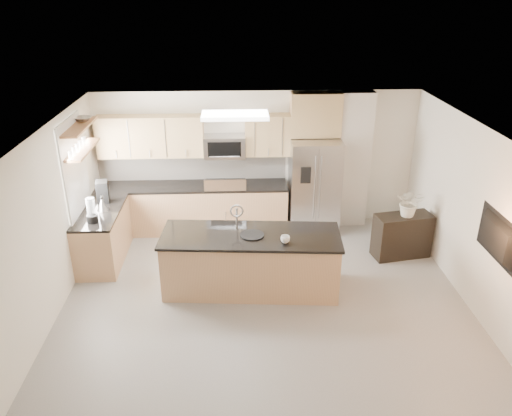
{
  "coord_description": "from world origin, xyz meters",
  "views": [
    {
      "loc": [
        -0.4,
        -5.77,
        4.38
      ],
      "look_at": [
        -0.1,
        1.3,
        1.17
      ],
      "focal_mm": 35.0,
      "sensor_mm": 36.0,
      "label": 1
    }
  ],
  "objects_px": {
    "flower_vase": "(411,196)",
    "television": "(493,239)",
    "range": "(226,207)",
    "island": "(251,261)",
    "bowl": "(83,118)",
    "credenza": "(402,236)",
    "microwave": "(225,146)",
    "cup": "(285,239)",
    "refrigerator": "(314,186)",
    "coffee_maker": "(102,192)",
    "blender": "(91,212)",
    "kettle": "(102,204)",
    "platter": "(252,235)"
  },
  "relations": [
    {
      "from": "range",
      "to": "platter",
      "type": "xyz_separation_m",
      "value": [
        0.42,
        -2.1,
        0.47
      ]
    },
    {
      "from": "microwave",
      "to": "bowl",
      "type": "bearing_deg",
      "value": -160.49
    },
    {
      "from": "credenza",
      "to": "platter",
      "type": "xyz_separation_m",
      "value": [
        -2.63,
        -0.93,
        0.56
      ]
    },
    {
      "from": "island",
      "to": "flower_vase",
      "type": "distance_m",
      "value": 2.92
    },
    {
      "from": "microwave",
      "to": "coffee_maker",
      "type": "xyz_separation_m",
      "value": [
        -2.1,
        -0.82,
        -0.53
      ]
    },
    {
      "from": "bowl",
      "to": "flower_vase",
      "type": "xyz_separation_m",
      "value": [
        5.35,
        -0.51,
        -1.24
      ]
    },
    {
      "from": "platter",
      "to": "flower_vase",
      "type": "height_order",
      "value": "flower_vase"
    },
    {
      "from": "blender",
      "to": "kettle",
      "type": "distance_m",
      "value": 0.46
    },
    {
      "from": "flower_vase",
      "to": "television",
      "type": "relative_size",
      "value": 0.69
    },
    {
      "from": "microwave",
      "to": "bowl",
      "type": "xyz_separation_m",
      "value": [
        -2.25,
        -0.8,
        0.75
      ]
    },
    {
      "from": "credenza",
      "to": "television",
      "type": "xyz_separation_m",
      "value": [
        0.46,
        -1.96,
        0.96
      ]
    },
    {
      "from": "refrigerator",
      "to": "microwave",
      "type": "bearing_deg",
      "value": 174.14
    },
    {
      "from": "credenza",
      "to": "blender",
      "type": "bearing_deg",
      "value": 173.39
    },
    {
      "from": "island",
      "to": "credenza",
      "type": "relative_size",
      "value": 2.86
    },
    {
      "from": "range",
      "to": "television",
      "type": "xyz_separation_m",
      "value": [
        3.51,
        -3.12,
        0.88
      ]
    },
    {
      "from": "refrigerator",
      "to": "credenza",
      "type": "height_order",
      "value": "refrigerator"
    },
    {
      "from": "cup",
      "to": "blender",
      "type": "xyz_separation_m",
      "value": [
        -2.97,
        0.84,
        0.11
      ]
    },
    {
      "from": "credenza",
      "to": "television",
      "type": "bearing_deg",
      "value": -87.15
    },
    {
      "from": "refrigerator",
      "to": "bowl",
      "type": "xyz_separation_m",
      "value": [
        -3.91,
        -0.63,
        1.49
      ]
    },
    {
      "from": "range",
      "to": "island",
      "type": "bearing_deg",
      "value": -78.97
    },
    {
      "from": "range",
      "to": "blender",
      "type": "bearing_deg",
      "value": -144.11
    },
    {
      "from": "credenza",
      "to": "bowl",
      "type": "height_order",
      "value": "bowl"
    },
    {
      "from": "platter",
      "to": "kettle",
      "type": "height_order",
      "value": "kettle"
    },
    {
      "from": "island",
      "to": "bowl",
      "type": "xyz_separation_m",
      "value": [
        -2.65,
        1.39,
        1.91
      ]
    },
    {
      "from": "cup",
      "to": "coffee_maker",
      "type": "height_order",
      "value": "coffee_maker"
    },
    {
      "from": "blender",
      "to": "refrigerator",
      "type": "bearing_deg",
      "value": 21.29
    },
    {
      "from": "bowl",
      "to": "cup",
      "type": "bearing_deg",
      "value": -27.88
    },
    {
      "from": "platter",
      "to": "credenza",
      "type": "bearing_deg",
      "value": 19.58
    },
    {
      "from": "cup",
      "to": "flower_vase",
      "type": "relative_size",
      "value": 0.18
    },
    {
      "from": "microwave",
      "to": "cup",
      "type": "distance_m",
      "value": 2.7
    },
    {
      "from": "credenza",
      "to": "cup",
      "type": "bearing_deg",
      "value": -161.82
    },
    {
      "from": "microwave",
      "to": "blender",
      "type": "height_order",
      "value": "microwave"
    },
    {
      "from": "range",
      "to": "bowl",
      "type": "xyz_separation_m",
      "value": [
        -2.25,
        -0.67,
        1.91
      ]
    },
    {
      "from": "blender",
      "to": "island",
      "type": "bearing_deg",
      "value": -12.81
    },
    {
      "from": "range",
      "to": "refrigerator",
      "type": "height_order",
      "value": "refrigerator"
    },
    {
      "from": "cup",
      "to": "flower_vase",
      "type": "height_order",
      "value": "flower_vase"
    },
    {
      "from": "refrigerator",
      "to": "island",
      "type": "distance_m",
      "value": 2.42
    },
    {
      "from": "island",
      "to": "credenza",
      "type": "distance_m",
      "value": 2.8
    },
    {
      "from": "range",
      "to": "microwave",
      "type": "height_order",
      "value": "microwave"
    },
    {
      "from": "microwave",
      "to": "coffee_maker",
      "type": "distance_m",
      "value": 2.31
    },
    {
      "from": "island",
      "to": "blender",
      "type": "height_order",
      "value": "island"
    },
    {
      "from": "flower_vase",
      "to": "television",
      "type": "height_order",
      "value": "television"
    },
    {
      "from": "credenza",
      "to": "blender",
      "type": "height_order",
      "value": "blender"
    },
    {
      "from": "refrigerator",
      "to": "cup",
      "type": "relative_size",
      "value": 13.0
    },
    {
      "from": "kettle",
      "to": "television",
      "type": "height_order",
      "value": "television"
    },
    {
      "from": "flower_vase",
      "to": "microwave",
      "type": "bearing_deg",
      "value": 157.13
    },
    {
      "from": "range",
      "to": "credenza",
      "type": "relative_size",
      "value": 1.18
    },
    {
      "from": "coffee_maker",
      "to": "bowl",
      "type": "height_order",
      "value": "bowl"
    },
    {
      "from": "refrigerator",
      "to": "island",
      "type": "xyz_separation_m",
      "value": [
        -1.26,
        -2.02,
        -0.42
      ]
    },
    {
      "from": "coffee_maker",
      "to": "flower_vase",
      "type": "relative_size",
      "value": 0.5
    }
  ]
}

